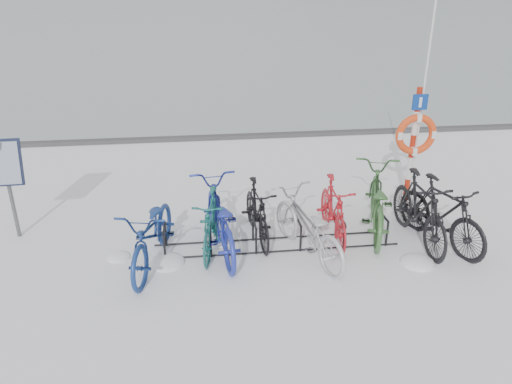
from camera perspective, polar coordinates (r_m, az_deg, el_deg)
The scene contains 15 objects.
ground at distance 8.30m, azimuth 2.32°, elevation -6.14°, with size 900.00×900.00×0.00m, color white.
quay_edge at distance 13.68m, azimuth -1.63°, elevation 6.37°, with size 400.00×0.25×0.10m, color #3F3F42.
bike_rack at distance 8.22m, azimuth 2.34°, elevation -5.05°, with size 4.00×0.48×0.46m.
info_board at distance 9.00m, azimuth -26.82°, elevation 2.40°, with size 0.58×0.24×1.73m.
lifebuoy_station at distance 9.84m, azimuth 17.77°, elevation 6.27°, with size 0.78×0.22×4.08m.
bike_0 at distance 7.75m, azimuth -11.70°, elevation -4.42°, with size 0.72×2.06×1.08m, color navy.
bike_1 at distance 8.02m, azimuth -5.14°, elevation -3.30°, with size 0.47×1.66×1.00m, color #195F5B.
bike_2 at distance 7.99m, azimuth -4.21°, elevation -2.79°, with size 0.76×2.19×1.15m, color #2432A5.
bike_3 at distance 8.33m, azimuth 0.12°, elevation -2.07°, with size 0.47×1.68×1.01m, color black.
bike_4 at distance 7.84m, azimuth 5.91°, elevation -3.77°, with size 0.70×2.03×1.06m, color #B8B9C0.
bike_5 at distance 8.45m, azimuth 8.84°, elevation -1.84°, with size 0.49×1.75×1.05m, color red.
bike_6 at distance 8.81m, azimuth 13.61°, elevation -0.79°, with size 0.76×2.19×1.15m, color #3B6C36.
bike_7 at distance 8.62m, azimuth 18.19°, elevation -1.75°, with size 0.56×1.99×1.20m, color black.
bike_8 at distance 8.67m, azimuth 20.46°, elevation -2.11°, with size 0.54×1.91×1.15m, color black.
snow_drifts at distance 8.12m, azimuth 2.62°, elevation -6.88°, with size 5.77×1.71×0.20m.
Camera 1 is at (-1.21, -7.10, 4.14)m, focal length 35.00 mm.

